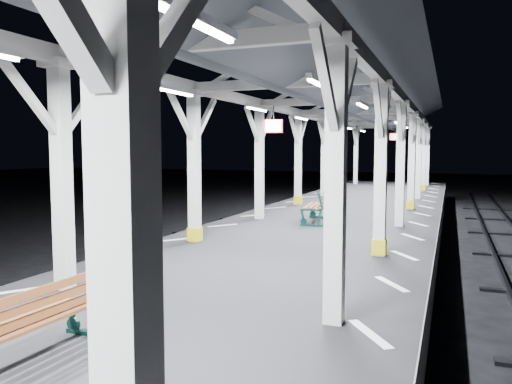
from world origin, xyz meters
The scene contains 8 objects.
ground centered at (0.00, 0.00, 0.00)m, with size 120.00×120.00×0.00m, color black.
platform centered at (0.00, 0.00, 0.50)m, with size 6.00×50.00×1.00m, color black.
hazard_stripes_left centered at (-2.45, 0.00, 1.00)m, with size 1.00×48.00×0.01m, color silver.
hazard_stripes_right centered at (2.45, 0.00, 1.00)m, with size 1.00×48.00×0.01m, color silver.
track_left centered at (-5.00, 0.00, 0.08)m, with size 2.20×60.00×0.16m.
canopy centered at (0.00, -0.01, 4.56)m, with size 5.40×49.00×4.65m.
bench_near centered at (-0.40, -4.11, 1.43)m, with size 0.62×1.50×0.80m.
bench_mid centered at (-0.16, 5.94, 1.50)m, with size 0.83×1.79×0.94m.
Camera 1 is at (3.23, -7.68, 3.04)m, focal length 35.00 mm.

